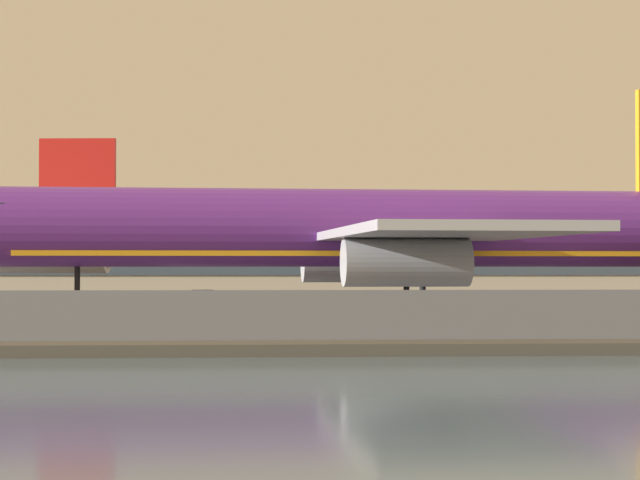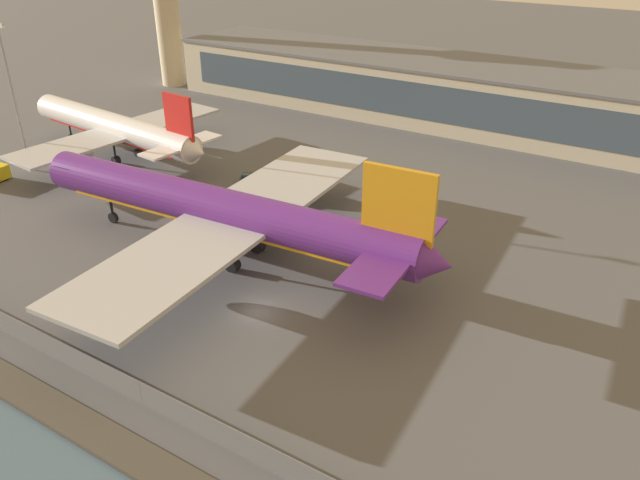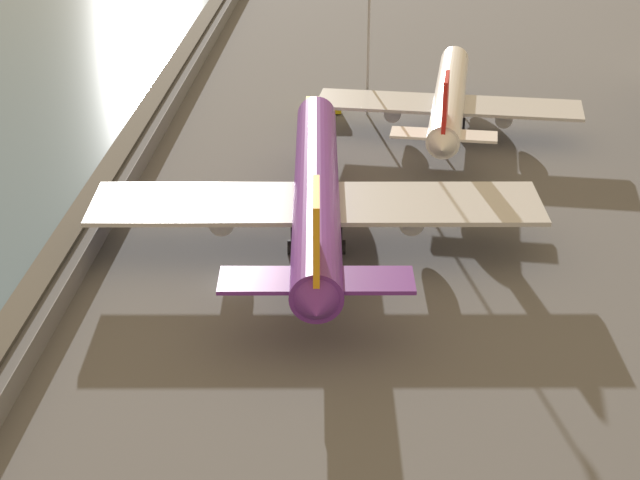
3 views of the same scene
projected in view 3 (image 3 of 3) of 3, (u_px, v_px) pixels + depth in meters
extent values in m
plane|color=#565659|center=(237.00, 284.00, 109.59)|extent=(500.00, 500.00, 0.00)
cube|color=#474238|center=(40.00, 276.00, 110.56)|extent=(320.00, 3.00, 0.50)
cube|color=slate|center=(82.00, 269.00, 109.89)|extent=(280.00, 0.08, 2.54)
cylinder|color=slate|center=(219.00, 29.00, 198.19)|extent=(0.10, 0.10, 2.54)
cylinder|color=slate|center=(82.00, 269.00, 109.89)|extent=(0.10, 0.10, 2.54)
cylinder|color=#602889|center=(316.00, 189.00, 116.63)|extent=(50.56, 8.00, 4.93)
cone|color=#602889|center=(316.00, 111.00, 140.58)|extent=(3.49, 4.87, 4.68)
cone|color=#602889|center=(316.00, 307.00, 92.68)|extent=(3.47, 4.63, 4.44)
cube|color=#232D3D|center=(316.00, 115.00, 137.27)|extent=(2.96, 4.35, 1.48)
cube|color=orange|center=(316.00, 201.00, 117.21)|extent=(42.96, 6.55, 0.89)
cube|color=#B7BABF|center=(204.00, 204.00, 114.59)|extent=(12.53, 24.80, 0.49)
cube|color=#B7BABF|center=(429.00, 203.00, 114.66)|extent=(12.53, 24.80, 0.49)
cylinder|color=#B7BABF|center=(224.00, 212.00, 116.65)|extent=(7.20, 3.14, 2.71)
cylinder|color=#B7BABF|center=(409.00, 211.00, 116.70)|extent=(7.20, 3.14, 2.71)
cube|color=orange|center=(316.00, 235.00, 94.51)|extent=(7.57, 1.05, 8.38)
cube|color=#602889|center=(267.00, 280.00, 96.46)|extent=(5.57, 9.15, 0.39)
cube|color=#602889|center=(365.00, 280.00, 96.49)|extent=(5.57, 9.15, 0.39)
cylinder|color=black|center=(316.00, 164.00, 134.22)|extent=(0.35, 0.35, 2.88)
cylinder|color=black|center=(317.00, 174.00, 134.84)|extent=(1.41, 0.63, 1.38)
cylinder|color=black|center=(293.00, 235.00, 115.13)|extent=(0.39, 0.39, 2.88)
cylinder|color=black|center=(293.00, 247.00, 115.75)|extent=(1.65, 1.20, 1.59)
cylinder|color=black|center=(340.00, 235.00, 115.14)|extent=(0.39, 0.39, 2.88)
cylinder|color=black|center=(340.00, 247.00, 115.76)|extent=(1.65, 1.20, 1.59)
cylinder|color=white|center=(449.00, 97.00, 148.77)|extent=(38.07, 7.82, 4.27)
cone|color=white|center=(455.00, 57.00, 166.69)|extent=(3.14, 4.30, 4.05)
cone|color=white|center=(442.00, 147.00, 130.85)|extent=(3.12, 4.09, 3.84)
cube|color=#232D3D|center=(455.00, 59.00, 164.07)|extent=(2.68, 3.83, 1.28)
cube|color=red|center=(449.00, 105.00, 149.27)|extent=(32.34, 6.43, 0.77)
cube|color=#B7BABF|center=(383.00, 101.00, 148.56)|extent=(10.00, 18.87, 0.43)
cube|color=#B7BABF|center=(515.00, 108.00, 146.06)|extent=(10.00, 18.87, 0.43)
cylinder|color=#B7BABF|center=(394.00, 109.00, 149.97)|extent=(5.49, 2.84, 2.35)
cylinder|color=#B7BABF|center=(504.00, 114.00, 147.87)|extent=(5.49, 2.84, 2.35)
cube|color=red|center=(445.00, 105.00, 132.08)|extent=(5.70, 1.05, 7.25)
cube|color=white|center=(417.00, 133.00, 134.24)|extent=(4.40, 6.99, 0.34)
cube|color=white|center=(471.00, 136.00, 133.32)|extent=(4.40, 6.99, 0.34)
cylinder|color=black|center=(452.00, 91.00, 162.04)|extent=(0.30, 0.30, 2.50)
cylinder|color=black|center=(452.00, 99.00, 162.58)|extent=(1.23, 0.58, 1.19)
cylinder|color=black|center=(431.00, 125.00, 148.17)|extent=(0.34, 0.34, 2.50)
cylinder|color=black|center=(431.00, 134.00, 148.71)|extent=(1.46, 1.09, 1.37)
cylinder|color=black|center=(464.00, 127.00, 147.55)|extent=(0.34, 0.34, 2.50)
cylinder|color=black|center=(463.00, 135.00, 148.09)|extent=(1.46, 1.09, 1.37)
cube|color=#1E2328|center=(476.00, 199.00, 127.52)|extent=(2.93, 3.58, 1.11)
cube|color=#283847|center=(474.00, 193.00, 127.02)|extent=(1.66, 1.60, 0.50)
cylinder|color=black|center=(472.00, 206.00, 126.75)|extent=(0.53, 0.72, 0.70)
cylinder|color=black|center=(466.00, 202.00, 127.86)|extent=(0.53, 0.72, 0.70)
cylinder|color=black|center=(486.00, 203.00, 127.51)|extent=(0.53, 0.72, 0.70)
cylinder|color=black|center=(480.00, 199.00, 128.62)|extent=(0.53, 0.72, 0.70)
cube|color=yellow|center=(324.00, 105.00, 157.91)|extent=(2.41, 5.32, 2.07)
cube|color=#283847|center=(336.00, 103.00, 157.74)|extent=(2.06, 1.26, 0.83)
cube|color=orange|center=(324.00, 98.00, 157.42)|extent=(1.08, 0.56, 0.16)
cylinder|color=black|center=(334.00, 109.00, 159.12)|extent=(0.27, 0.85, 0.84)
cylinder|color=black|center=(335.00, 113.00, 157.44)|extent=(0.27, 0.85, 0.84)
cylinder|color=black|center=(313.00, 109.00, 159.11)|extent=(0.27, 0.85, 0.84)
cylinder|color=black|center=(313.00, 113.00, 157.43)|extent=(0.27, 0.85, 0.84)
cylinder|color=#93969B|center=(369.00, 40.00, 153.23)|extent=(0.36, 0.36, 22.52)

